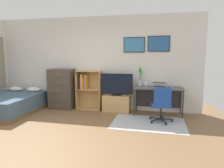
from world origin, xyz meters
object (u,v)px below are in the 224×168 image
(computer_mouse, at_px, (169,88))
(television, at_px, (117,84))
(dresser, at_px, (62,89))
(tv_stand, at_px, (117,103))
(desk, at_px, (158,92))
(laptop, at_px, (159,85))
(office_chair, at_px, (162,104))
(wine_glass, at_px, (146,82))
(bamboo_vase, at_px, (140,78))
(bed, at_px, (10,104))
(bookshelf, at_px, (87,87))

(computer_mouse, bearing_deg, television, 175.38)
(dresser, bearing_deg, tv_stand, 0.51)
(desk, height_order, laptop, laptop)
(television, bearing_deg, office_chair, -30.84)
(tv_stand, height_order, wine_glass, wine_glass)
(bamboo_vase, bearing_deg, laptop, -14.30)
(tv_stand, bearing_deg, wine_glass, -9.36)
(bed, height_order, bamboo_vase, bamboo_vase)
(television, relative_size, laptop, 2.25)
(laptop, xyz_separation_m, wine_glass, (-0.36, -0.11, 0.07))
(bed, height_order, dresser, dresser)
(bookshelf, xyz_separation_m, desk, (2.06, -0.05, -0.06))
(television, height_order, wine_glass, television)
(laptop, bearing_deg, computer_mouse, -31.81)
(bookshelf, relative_size, laptop, 2.84)
(dresser, distance_m, tv_stand, 1.72)
(television, xyz_separation_m, wine_glass, (0.81, -0.11, 0.10))
(bed, bearing_deg, desk, 8.75)
(tv_stand, height_order, laptop, laptop)
(tv_stand, distance_m, television, 0.54)
(bamboo_vase, xyz_separation_m, wine_glass, (0.17, -0.25, -0.10))
(bookshelf, xyz_separation_m, laptop, (2.09, -0.07, 0.14))
(tv_stand, distance_m, laptop, 1.30)
(bamboo_vase, bearing_deg, desk, -12.85)
(desk, relative_size, office_chair, 1.49)
(bookshelf, height_order, wine_glass, bookshelf)
(television, distance_m, wine_glass, 0.83)
(desk, bearing_deg, wine_glass, -158.23)
(bookshelf, xyz_separation_m, wine_glass, (1.73, -0.19, 0.22))
(computer_mouse, bearing_deg, office_chair, -105.94)
(wine_glass, bearing_deg, bed, -170.09)
(bed, bearing_deg, dresser, 30.19)
(dresser, height_order, bookshelf, dresser)
(tv_stand, relative_size, office_chair, 0.89)
(bookshelf, distance_m, tv_stand, 1.01)
(bed, height_order, computer_mouse, computer_mouse)
(office_chair, distance_m, wine_glass, 0.86)
(television, bearing_deg, tv_stand, 90.00)
(computer_mouse, bearing_deg, laptop, 154.24)
(television, relative_size, wine_glass, 5.02)
(bed, bearing_deg, tv_stand, 12.93)
(television, relative_size, desk, 0.70)
(dresser, relative_size, desk, 0.93)
(tv_stand, distance_m, wine_glass, 1.04)
(television, distance_m, bamboo_vase, 0.68)
(office_chair, bearing_deg, desk, 88.36)
(office_chair, xyz_separation_m, wine_glass, (-0.42, 0.63, 0.42))
(bookshelf, distance_m, wine_glass, 1.75)
(wine_glass, bearing_deg, laptop, 17.87)
(office_chair, relative_size, computer_mouse, 8.27)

